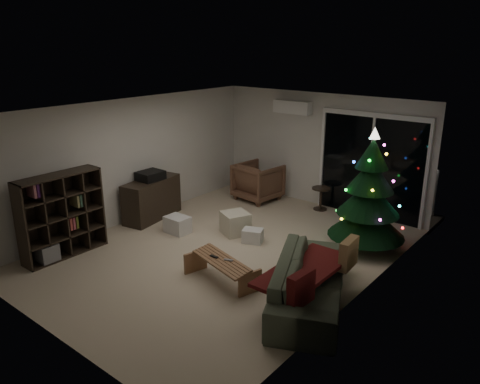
% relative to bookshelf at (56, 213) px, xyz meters
% --- Properties ---
extents(room, '(6.50, 7.51, 2.60)m').
position_rel_bookshelf_xyz_m(room, '(2.71, 3.34, 0.29)').
color(room, beige).
rests_on(room, ground).
extents(bookshelf, '(0.65, 1.50, 1.45)m').
position_rel_bookshelf_xyz_m(bookshelf, '(0.00, 0.00, 0.00)').
color(bookshelf, '#2D261E').
rests_on(bookshelf, floor).
extents(media_cabinet, '(0.73, 1.40, 0.84)m').
position_rel_bookshelf_xyz_m(media_cabinet, '(0.00, 2.12, -0.31)').
color(media_cabinet, '#2D261E').
rests_on(media_cabinet, floor).
extents(stereo, '(0.42, 0.50, 0.18)m').
position_rel_bookshelf_xyz_m(stereo, '(0.00, 2.12, 0.20)').
color(stereo, black).
rests_on(stereo, media_cabinet).
extents(armchair, '(1.01, 1.03, 0.86)m').
position_rel_bookshelf_xyz_m(armchair, '(0.99, 4.49, -0.30)').
color(armchair, brown).
rests_on(armchair, floor).
extents(ottoman, '(0.63, 0.63, 0.43)m').
position_rel_bookshelf_xyz_m(ottoman, '(1.88, 2.58, -0.51)').
color(ottoman, beige).
rests_on(ottoman, floor).
extents(cardboard_box_a, '(0.46, 0.35, 0.33)m').
position_rel_bookshelf_xyz_m(cardboard_box_a, '(0.98, 1.91, -0.56)').
color(cardboard_box_a, white).
rests_on(cardboard_box_a, floor).
extents(cardboard_box_b, '(0.44, 0.39, 0.25)m').
position_rel_bookshelf_xyz_m(cardboard_box_b, '(2.39, 2.47, -0.60)').
color(cardboard_box_b, white).
rests_on(cardboard_box_b, floor).
extents(side_table, '(0.50, 0.50, 0.50)m').
position_rel_bookshelf_xyz_m(side_table, '(2.48, 4.80, -0.47)').
color(side_table, '#2D261E').
rests_on(side_table, floor).
extents(floor_lamp, '(0.29, 0.29, 1.82)m').
position_rel_bookshelf_xyz_m(floor_lamp, '(1.24, 5.24, 0.19)').
color(floor_lamp, black).
rests_on(floor_lamp, floor).
extents(sofa, '(1.79, 2.47, 0.67)m').
position_rel_bookshelf_xyz_m(sofa, '(4.30, 1.30, -0.39)').
color(sofa, '#35392E').
rests_on(sofa, floor).
extents(sofa_throw, '(0.72, 1.66, 0.06)m').
position_rel_bookshelf_xyz_m(sofa_throw, '(4.20, 1.30, -0.24)').
color(sofa_throw, '#4F1611').
rests_on(sofa_throw, sofa).
extents(cushion_a, '(0.17, 0.45, 0.44)m').
position_rel_bookshelf_xyz_m(cushion_a, '(4.55, 1.95, -0.12)').
color(cushion_a, '#9B7D47').
rests_on(cushion_a, sofa).
extents(cushion_b, '(0.16, 0.45, 0.44)m').
position_rel_bookshelf_xyz_m(cushion_b, '(4.55, 0.65, -0.12)').
color(cushion_b, '#4F1611').
rests_on(cushion_b, sofa).
extents(coffee_table, '(1.24, 0.70, 0.37)m').
position_rel_bookshelf_xyz_m(coffee_table, '(2.93, 0.98, -0.54)').
color(coffee_table, '#A46D49').
rests_on(coffee_table, floor).
extents(remote_a, '(0.15, 0.04, 0.02)m').
position_rel_bookshelf_xyz_m(remote_a, '(2.78, 0.98, -0.34)').
color(remote_a, black).
rests_on(remote_a, coffee_table).
extents(remote_b, '(0.14, 0.08, 0.02)m').
position_rel_bookshelf_xyz_m(remote_b, '(3.03, 1.03, -0.34)').
color(remote_b, slate).
rests_on(remote_b, coffee_table).
extents(christmas_tree, '(1.47, 1.47, 2.18)m').
position_rel_bookshelf_xyz_m(christmas_tree, '(4.11, 3.54, 0.37)').
color(christmas_tree, black).
rests_on(christmas_tree, floor).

